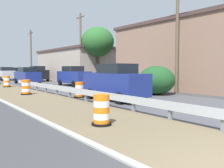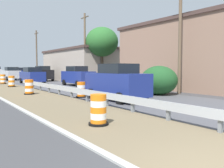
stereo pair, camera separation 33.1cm
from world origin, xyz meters
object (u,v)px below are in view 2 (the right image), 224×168
object	(u,v)px
car_mid_far_lane	(78,76)
utility_pole_far	(37,54)
car_distant_b	(117,82)
car_distant_a	(43,74)
car_lead_far_lane	(32,75)
utility_pole_near	(180,37)
traffic_barrel_nearest	(98,111)
car_trailing_near_lane	(20,73)
utility_pole_mid	(85,47)
car_lead_near_lane	(12,74)
traffic_barrel_far	(12,82)
traffic_barrel_farthest	(3,80)
traffic_barrel_mid	(29,88)
traffic_barrel_close	(82,90)

from	to	relation	value
car_mid_far_lane	utility_pole_far	xyz separation A→B (m)	(1.25, 17.78, 3.24)
car_distant_b	utility_pole_far	xyz separation A→B (m)	(4.70, 29.72, 3.22)
car_mid_far_lane	car_distant_a	size ratio (longest dim) A/B	1.15
car_lead_far_lane	car_mid_far_lane	size ratio (longest dim) A/B	0.99
car_lead_far_lane	utility_pole_near	size ratio (longest dim) A/B	0.58
traffic_barrel_nearest	car_trailing_near_lane	size ratio (longest dim) A/B	0.24
utility_pole_mid	car_lead_near_lane	bearing A→B (deg)	112.12
car_mid_far_lane	utility_pole_mid	distance (m)	5.19
car_mid_far_lane	car_lead_near_lane	bearing A→B (deg)	-170.67
traffic_barrel_far	utility_pole_far	distance (m)	17.47
traffic_barrel_farthest	utility_pole_near	size ratio (longest dim) A/B	0.14
car_lead_near_lane	car_lead_far_lane	xyz separation A→B (m)	(0.08, -10.60, -0.02)
traffic_barrel_mid	traffic_barrel_farthest	distance (m)	13.48
traffic_barrel_mid	car_lead_far_lane	size ratio (longest dim) A/B	0.23
traffic_barrel_nearest	traffic_barrel_farthest	xyz separation A→B (m)	(1.57, 24.43, 0.05)
car_distant_a	car_distant_b	distance (m)	23.52
car_lead_far_lane	utility_pole_near	distance (m)	19.07
traffic_barrel_nearest	traffic_barrel_close	distance (m)	7.85
traffic_barrel_mid	car_distant_b	size ratio (longest dim) A/B	0.25
car_trailing_near_lane	utility_pole_far	world-z (taller)	utility_pole_far
traffic_barrel_mid	utility_pole_near	distance (m)	11.75
car_mid_far_lane	car_trailing_near_lane	bearing A→B (deg)	179.07
car_trailing_near_lane	utility_pole_mid	xyz separation A→B (m)	(2.62, -20.61, 3.48)
traffic_barrel_nearest	car_trailing_near_lane	bearing A→B (deg)	79.31
car_lead_far_lane	car_distant_b	world-z (taller)	car_distant_b
traffic_barrel_nearest	car_distant_b	distance (m)	6.36
car_distant_a	utility_pole_near	xyz separation A→B (m)	(2.49, -22.98, 3.12)
traffic_barrel_far	car_distant_a	bearing A→B (deg)	54.32
car_lead_far_lane	car_mid_far_lane	bearing A→B (deg)	-154.26
utility_pole_far	car_lead_near_lane	bearing A→B (deg)	-168.24
traffic_barrel_far	traffic_barrel_nearest	bearing A→B (deg)	-94.18
car_distant_a	car_distant_b	world-z (taller)	car_distant_a
utility_pole_mid	utility_pole_far	world-z (taller)	utility_pole_mid
utility_pole_near	traffic_barrel_farthest	bearing A→B (deg)	114.05
traffic_barrel_nearest	car_mid_far_lane	size ratio (longest dim) A/B	0.22
car_distant_a	utility_pole_mid	distance (m)	9.33
car_lead_near_lane	traffic_barrel_close	bearing A→B (deg)	175.93
traffic_barrel_close	traffic_barrel_far	distance (m)	12.08
traffic_barrel_nearest	utility_pole_far	bearing A→B (deg)	75.49
traffic_barrel_farthest	car_trailing_near_lane	xyz separation A→B (m)	(6.02, 15.81, 0.48)
car_lead_far_lane	traffic_barrel_close	bearing A→B (deg)	174.62
car_trailing_near_lane	car_distant_b	bearing A→B (deg)	-4.03
traffic_barrel_close	car_lead_far_lane	distance (m)	15.83
car_trailing_near_lane	utility_pole_far	xyz separation A→B (m)	(1.32, -5.80, 3.31)
traffic_barrel_far	car_distant_b	bearing A→B (deg)	-78.94
traffic_barrel_nearest	traffic_barrel_far	xyz separation A→B (m)	(1.40, 19.14, 0.04)
utility_pole_mid	car_distant_b	bearing A→B (deg)	-111.92
car_lead_near_lane	car_distant_a	bearing A→B (deg)	-151.18
traffic_barrel_mid	utility_pole_mid	distance (m)	13.37
car_lead_near_lane	utility_pole_near	size ratio (longest dim) A/B	0.50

